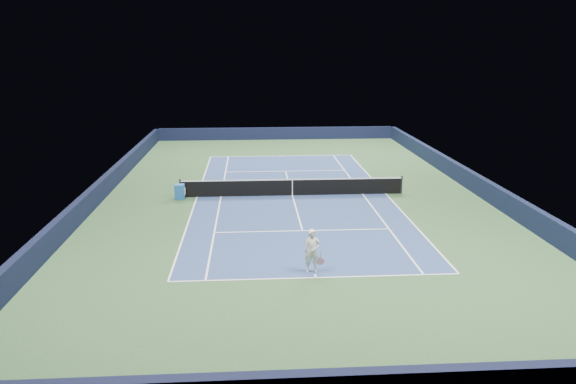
{
  "coord_description": "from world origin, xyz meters",
  "views": [
    {
      "loc": [
        -2.35,
        -31.26,
        8.47
      ],
      "look_at": [
        -0.45,
        -3.0,
        1.0
      ],
      "focal_mm": 35.0,
      "sensor_mm": 36.0,
      "label": 1
    }
  ],
  "objects": [
    {
      "name": "sideline_singles_left",
      "position": [
        -4.12,
        0.0,
        0.01
      ],
      "size": [
        0.08,
        23.77,
        0.0
      ],
      "primitive_type": "cube",
      "color": "white",
      "rests_on": "ground"
    },
    {
      "name": "court_surface",
      "position": [
        0.0,
        0.0,
        0.0
      ],
      "size": [
        10.97,
        23.77,
        0.01
      ],
      "primitive_type": "cube",
      "color": "navy",
      "rests_on": "ground"
    },
    {
      "name": "wall_far",
      "position": [
        0.0,
        19.82,
        0.55
      ],
      "size": [
        22.0,
        0.35,
        1.1
      ],
      "primitive_type": "cube",
      "color": "black",
      "rests_on": "ground"
    },
    {
      "name": "wall_right",
      "position": [
        10.82,
        0.0,
        0.55
      ],
      "size": [
        0.35,
        40.0,
        1.1
      ],
      "primitive_type": "cube",
      "color": "black",
      "rests_on": "ground"
    },
    {
      "name": "service_line_far",
      "position": [
        0.0,
        6.4,
        0.01
      ],
      "size": [
        8.23,
        0.08,
        0.0
      ],
      "primitive_type": "cube",
      "color": "white",
      "rests_on": "ground"
    },
    {
      "name": "center_mark_far",
      "position": [
        0.0,
        11.73,
        0.01
      ],
      "size": [
        0.08,
        0.3,
        0.0
      ],
      "primitive_type": "cube",
      "color": "white",
      "rests_on": "ground"
    },
    {
      "name": "sponsor_cube",
      "position": [
        -6.4,
        -0.37,
        0.43
      ],
      "size": [
        0.57,
        0.49,
        0.85
      ],
      "color": "#1C59AA",
      "rests_on": "ground"
    },
    {
      "name": "wall_left",
      "position": [
        -10.82,
        0.0,
        0.55
      ],
      "size": [
        0.35,
        40.0,
        1.1
      ],
      "primitive_type": "cube",
      "color": "black",
      "rests_on": "ground"
    },
    {
      "name": "tennis_net",
      "position": [
        0.0,
        0.0,
        0.5
      ],
      "size": [
        12.9,
        0.1,
        1.07
      ],
      "color": "black",
      "rests_on": "ground"
    },
    {
      "name": "ground",
      "position": [
        0.0,
        0.0,
        0.0
      ],
      "size": [
        40.0,
        40.0,
        0.0
      ],
      "primitive_type": "plane",
      "color": "#2A4A28",
      "rests_on": "ground"
    },
    {
      "name": "baseline_near",
      "position": [
        0.0,
        -11.88,
        0.01
      ],
      "size": [
        10.97,
        0.08,
        0.0
      ],
      "primitive_type": "cube",
      "color": "white",
      "rests_on": "ground"
    },
    {
      "name": "center_mark_near",
      "position": [
        0.0,
        -11.73,
        0.01
      ],
      "size": [
        0.08,
        0.3,
        0.0
      ],
      "primitive_type": "cube",
      "color": "white",
      "rests_on": "ground"
    },
    {
      "name": "center_service_line",
      "position": [
        0.0,
        0.0,
        0.01
      ],
      "size": [
        0.08,
        12.8,
        0.0
      ],
      "primitive_type": "cube",
      "color": "white",
      "rests_on": "ground"
    },
    {
      "name": "sideline_doubles_left",
      "position": [
        -5.49,
        0.0,
        0.01
      ],
      "size": [
        0.08,
        23.77,
        0.0
      ],
      "primitive_type": "cube",
      "color": "white",
      "rests_on": "ground"
    },
    {
      "name": "service_line_near",
      "position": [
        0.0,
        -6.4,
        0.01
      ],
      "size": [
        8.23,
        0.08,
        0.0
      ],
      "primitive_type": "cube",
      "color": "white",
      "rests_on": "ground"
    },
    {
      "name": "sideline_singles_right",
      "position": [
        4.12,
        0.0,
        0.01
      ],
      "size": [
        0.08,
        23.77,
        0.0
      ],
      "primitive_type": "cube",
      "color": "white",
      "rests_on": "ground"
    },
    {
      "name": "sideline_doubles_right",
      "position": [
        5.49,
        0.0,
        0.01
      ],
      "size": [
        0.08,
        23.77,
        0.0
      ],
      "primitive_type": "cube",
      "color": "white",
      "rests_on": "ground"
    },
    {
      "name": "baseline_far",
      "position": [
        0.0,
        11.88,
        0.01
      ],
      "size": [
        10.97,
        0.08,
        0.0
      ],
      "primitive_type": "cube",
      "color": "white",
      "rests_on": "ground"
    },
    {
      "name": "tennis_player",
      "position": [
        -0.09,
        -11.33,
        0.86
      ],
      "size": [
        0.79,
        1.24,
        2.11
      ],
      "color": "white",
      "rests_on": "ground"
    }
  ]
}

